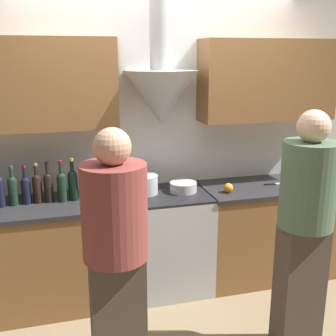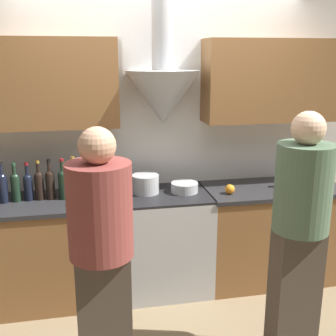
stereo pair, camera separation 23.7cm
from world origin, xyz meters
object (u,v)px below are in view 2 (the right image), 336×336
stove_range (166,241)px  wine_bottle_6 (39,184)px  person_foreground_left (102,258)px  wine_bottle_7 (50,183)px  stock_pot (145,184)px  orange_fruit (230,189)px  person_foreground_right (300,229)px  wine_bottle_4 (15,186)px  wine_bottle_8 (63,183)px  mixing_bowl (185,187)px  wine_bottle_3 (2,186)px  wine_bottle_5 (28,185)px  wine_bottle_9 (74,181)px

stove_range → wine_bottle_6: size_ratio=2.71×
stove_range → person_foreground_left: size_ratio=0.53×
wine_bottle_7 → stock_pot: size_ratio=1.45×
orange_fruit → person_foreground_left: 1.51m
wine_bottle_7 → person_foreground_right: 1.95m
wine_bottle_7 → wine_bottle_4: bearing=-178.9°
wine_bottle_7 → wine_bottle_8: wine_bottle_8 is taller
wine_bottle_6 → mixing_bowl: wine_bottle_6 is taller
wine_bottle_4 → orange_fruit: 1.75m
wine_bottle_6 → person_foreground_right: 2.02m
wine_bottle_6 → person_foreground_left: person_foreground_left is taller
wine_bottle_3 → orange_fruit: (1.83, -0.14, -0.09)m
orange_fruit → wine_bottle_4: bearing=174.9°
wine_bottle_6 → wine_bottle_5: bearing=-178.4°
wine_bottle_9 → person_foreground_left: person_foreground_left is taller
wine_bottle_3 → wine_bottle_5: wine_bottle_3 is taller
wine_bottle_9 → mixing_bowl: 0.93m
wine_bottle_5 → stock_pot: size_ratio=1.37×
wine_bottle_9 → wine_bottle_6: bearing=177.6°
wine_bottle_4 → wine_bottle_9: 0.46m
stove_range → wine_bottle_8: bearing=178.2°
wine_bottle_5 → wine_bottle_8: (0.27, -0.02, 0.01)m
wine_bottle_3 → wine_bottle_4: (0.09, 0.01, -0.01)m
mixing_bowl → wine_bottle_7: bearing=178.2°
wine_bottle_5 → wine_bottle_9: (0.36, -0.01, 0.02)m
stock_pot → wine_bottle_9: bearing=-179.0°
wine_bottle_7 → orange_fruit: wine_bottle_7 is taller
wine_bottle_7 → stock_pot: 0.78m
wine_bottle_6 → wine_bottle_7: size_ratio=0.99×
wine_bottle_4 → wine_bottle_3: bearing=-172.5°
person_foreground_left → stock_pot: bearing=70.7°
wine_bottle_3 → person_foreground_left: size_ratio=0.20×
wine_bottle_5 → mixing_bowl: (1.28, -0.04, -0.08)m
orange_fruit → wine_bottle_6: bearing=173.9°
wine_bottle_6 → stock_pot: wine_bottle_6 is taller
wine_bottle_4 → wine_bottle_6: bearing=3.4°
person_foreground_right → orange_fruit: bearing=99.9°
wine_bottle_7 → mixing_bowl: size_ratio=1.43×
person_foreground_right → wine_bottle_7: bearing=146.9°
person_foreground_left → wine_bottle_3: bearing=121.8°
wine_bottle_8 → wine_bottle_9: wine_bottle_9 is taller
wine_bottle_6 → wine_bottle_9: size_ratio=0.94×
wine_bottle_4 → mixing_bowl: size_ratio=1.38×
stove_range → person_foreground_left: (-0.58, -1.14, 0.47)m
wine_bottle_5 → wine_bottle_6: size_ratio=0.96×
stove_range → wine_bottle_5: bearing=177.6°
wine_bottle_5 → person_foreground_left: 1.30m
stove_range → person_foreground_right: size_ratio=0.52×
mixing_bowl → person_foreground_left: size_ratio=0.14×
wine_bottle_6 → stove_range: bearing=-2.8°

